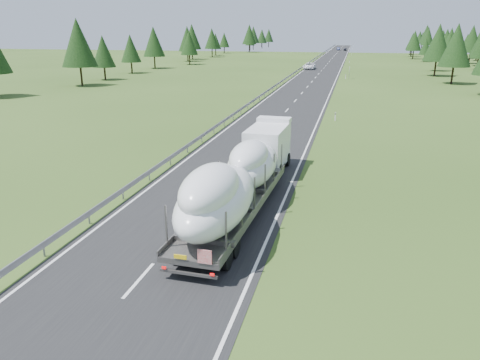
% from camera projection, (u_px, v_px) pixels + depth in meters
% --- Properties ---
extents(ground, '(400.00, 400.00, 0.00)m').
position_uv_depth(ground, '(203.00, 206.00, 28.30)').
color(ground, '#2F4818').
rests_on(ground, ground).
extents(road_surface, '(10.00, 400.00, 0.02)m').
position_uv_depth(road_surface, '(322.00, 70.00, 120.80)').
color(road_surface, black).
rests_on(road_surface, ground).
extents(guardrail, '(0.10, 400.00, 0.76)m').
position_uv_depth(guardrail, '(301.00, 68.00, 121.74)').
color(guardrail, slate).
rests_on(guardrail, ground).
extents(marker_posts, '(0.13, 350.08, 1.00)m').
position_uv_depth(marker_posts, '(351.00, 57.00, 170.07)').
color(marker_posts, silver).
rests_on(marker_posts, ground).
extents(highway_sign, '(0.08, 0.90, 2.60)m').
position_uv_depth(highway_sign, '(349.00, 70.00, 100.15)').
color(highway_sign, slate).
rests_on(highway_sign, ground).
extents(tree_line_left, '(14.42, 296.81, 12.62)m').
position_uv_depth(tree_line_left, '(182.00, 40.00, 143.36)').
color(tree_line_left, black).
rests_on(tree_line_left, ground).
extents(boat_truck, '(3.57, 20.22, 4.34)m').
position_uv_depth(boat_truck, '(241.00, 174.00, 26.78)').
color(boat_truck, white).
rests_on(boat_truck, ground).
extents(distant_van, '(2.93, 6.19, 1.71)m').
position_uv_depth(distant_van, '(309.00, 66.00, 124.11)').
color(distant_van, white).
rests_on(distant_van, ground).
extents(distant_car_dark, '(1.77, 3.82, 1.27)m').
position_uv_depth(distant_car_dark, '(345.00, 49.00, 230.42)').
color(distant_car_dark, black).
rests_on(distant_car_dark, ground).
extents(distant_car_blue, '(1.88, 4.46, 1.43)m').
position_uv_depth(distant_car_blue, '(338.00, 49.00, 235.16)').
color(distant_car_blue, '#182245').
rests_on(distant_car_blue, ground).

